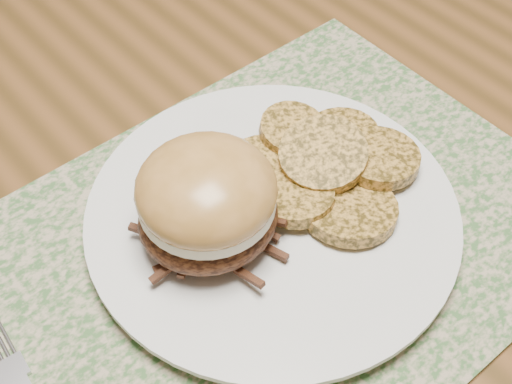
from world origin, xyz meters
TOP-DOWN VIEW (x-y plane):
  - placemat at (0.12, -0.26)m, footprint 0.45×0.33m
  - dinner_plate at (0.13, -0.24)m, footprint 0.26×0.26m
  - pork_sandwich at (0.08, -0.23)m, footprint 0.10×0.10m
  - roasted_potatoes at (0.18, -0.24)m, footprint 0.15×0.17m

SIDE VIEW (x-z plane):
  - placemat at x=0.12m, z-range 0.75..0.75m
  - dinner_plate at x=0.13m, z-range 0.75..0.77m
  - roasted_potatoes at x=0.18m, z-range 0.76..0.80m
  - pork_sandwich at x=0.08m, z-range 0.77..0.84m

